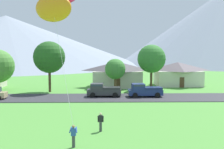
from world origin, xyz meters
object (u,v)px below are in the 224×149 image
house_left_center (178,73)px  pickup_truck_charcoal_west_side (103,90)px  kite_flyer_with_kite (54,8)px  pickup_truck_navy_east_side (144,90)px  watcher_person (101,122)px  tree_right_of_center (49,57)px  house_leftmost (117,74)px  tree_left_of_center (115,69)px  tree_center (151,59)px

house_left_center → pickup_truck_charcoal_west_side: (-15.14, -13.85, -1.42)m
house_left_center → kite_flyer_with_kite: (-19.39, -31.26, 8.40)m
pickup_truck_charcoal_west_side → kite_flyer_with_kite: size_ratio=0.43×
pickup_truck_navy_east_side → house_left_center: bearing=58.1°
pickup_truck_navy_east_side → watcher_person: bearing=-109.4°
tree_right_of_center → pickup_truck_charcoal_west_side: (9.27, -5.39, -4.94)m
house_leftmost → pickup_truck_charcoal_west_side: bearing=-102.5°
house_leftmost → house_left_center: 12.66m
kite_flyer_with_kite → pickup_truck_charcoal_west_side: bearing=76.3°
pickup_truck_navy_east_side → tree_right_of_center: bearing=159.9°
house_leftmost → tree_right_of_center: tree_right_of_center is taller
pickup_truck_charcoal_west_side → pickup_truck_navy_east_side: same height
watcher_person → tree_left_of_center: bearing=85.0°
tree_right_of_center → pickup_truck_navy_east_side: size_ratio=1.66×
house_leftmost → watcher_person: house_leftmost is taller
tree_right_of_center → pickup_truck_charcoal_west_side: tree_right_of_center is taller
tree_left_of_center → house_leftmost: bearing=84.6°
pickup_truck_navy_east_side → kite_flyer_with_kite: bearing=-121.7°
tree_right_of_center → tree_center: bearing=6.2°
tree_center → pickup_truck_navy_east_side: bearing=-106.8°
tree_center → tree_right_of_center: size_ratio=0.94×
house_leftmost → kite_flyer_with_kite: (-6.88, -29.31, 8.30)m
pickup_truck_charcoal_west_side → tree_center: bearing=40.3°
house_left_center → tree_right_of_center: 26.07m
pickup_truck_navy_east_side → pickup_truck_charcoal_west_side: bearing=177.1°
pickup_truck_navy_east_side → tree_center: bearing=73.2°
tree_center → pickup_truck_charcoal_west_side: bearing=-139.7°
house_left_center → tree_right_of_center: bearing=-160.9°
pickup_truck_charcoal_west_side → pickup_truck_navy_east_side: bearing=-2.9°
pickup_truck_charcoal_west_side → watcher_person: pickup_truck_charcoal_west_side is taller
house_leftmost → kite_flyer_with_kite: bearing=-103.2°
house_leftmost → watcher_person: size_ratio=5.98×
house_left_center → tree_center: 9.74m
house_leftmost → tree_left_of_center: bearing=-95.4°
house_leftmost → pickup_truck_navy_east_side: size_ratio=1.91×
house_left_center → pickup_truck_charcoal_west_side: size_ratio=1.82×
pickup_truck_charcoal_west_side → kite_flyer_with_kite: kite_flyer_with_kite is taller
house_left_center → watcher_person: house_left_center is taller
house_left_center → pickup_truck_charcoal_west_side: 20.57m
house_leftmost → tree_left_of_center: tree_left_of_center is taller
house_left_center → pickup_truck_navy_east_side: house_left_center is taller
pickup_truck_charcoal_west_side → tree_left_of_center: bearing=70.8°
house_left_center → kite_flyer_with_kite: size_ratio=0.78×
pickup_truck_charcoal_west_side → watcher_person: bearing=-90.2°
kite_flyer_with_kite → watcher_person: size_ratio=7.29×
pickup_truck_navy_east_side → kite_flyer_with_kite: kite_flyer_with_kite is taller
tree_center → pickup_truck_navy_east_side: tree_center is taller
tree_right_of_center → kite_flyer_with_kite: (5.02, -22.81, 4.88)m
house_left_center → tree_left_of_center: bearing=-148.8°
pickup_truck_charcoal_west_side → kite_flyer_with_kite: 20.43m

